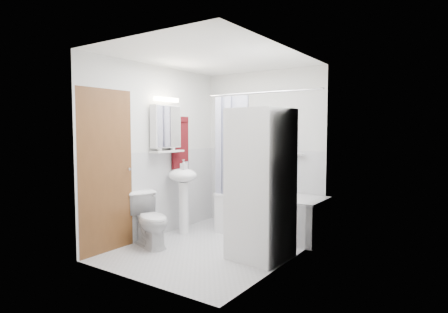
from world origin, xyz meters
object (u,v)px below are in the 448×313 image
Objects in this scene: washer_dryer at (261,184)px; bathtub at (271,213)px; toilet at (150,220)px; sink at (183,185)px.

bathtub is at bearing 114.94° from washer_dryer.
washer_dryer reaches higher than toilet.
bathtub is at bearing -20.14° from toilet.
washer_dryer is (1.43, -0.29, 0.17)m from sink.
washer_dryer is at bearing -11.34° from sink.
washer_dryer is at bearing -55.50° from toilet.
sink is 0.78m from toilet.
toilet reaches higher than bathtub.
bathtub is at bearing 30.36° from sink.
toilet is at bearing -128.54° from bathtub.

